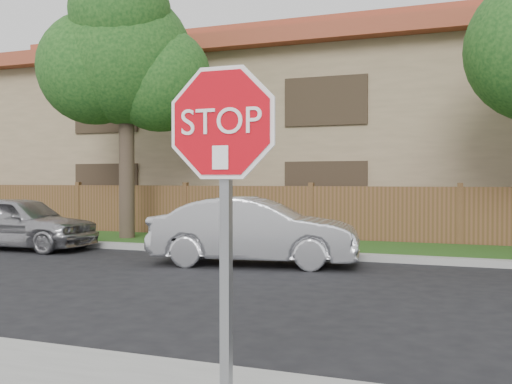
% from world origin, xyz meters
% --- Properties ---
extents(far_curb, '(70.00, 0.30, 0.15)m').
position_xyz_m(far_curb, '(0.00, 8.15, 0.07)').
color(far_curb, gray).
rests_on(far_curb, ground).
extents(grass_strip, '(70.00, 3.00, 0.12)m').
position_xyz_m(grass_strip, '(0.00, 9.80, 0.06)').
color(grass_strip, '#1E4714').
rests_on(grass_strip, ground).
extents(fence, '(70.00, 0.12, 1.60)m').
position_xyz_m(fence, '(0.00, 11.40, 0.80)').
color(fence, '#50371C').
rests_on(fence, ground).
extents(apartment_building, '(35.20, 9.20, 7.20)m').
position_xyz_m(apartment_building, '(0.00, 17.00, 3.53)').
color(apartment_building, '#877254').
rests_on(apartment_building, ground).
extents(tree_left, '(4.80, 3.90, 7.78)m').
position_xyz_m(tree_left, '(-8.98, 9.57, 5.22)').
color(tree_left, '#382B21').
rests_on(tree_left, ground).
extents(stop_sign, '(1.01, 0.13, 2.55)m').
position_xyz_m(stop_sign, '(-0.92, -1.48, 1.83)').
color(stop_sign, gray).
rests_on(stop_sign, sidewalk_near).
extents(sedan_far_left, '(4.10, 1.77, 1.38)m').
position_xyz_m(sedan_far_left, '(-10.51, 7.12, 0.69)').
color(sedan_far_left, '#A3A2A7').
rests_on(sedan_far_left, ground).
extents(sedan_left, '(4.50, 2.23, 1.42)m').
position_xyz_m(sedan_left, '(-3.87, 6.66, 0.71)').
color(sedan_left, '#B5B6BA').
rests_on(sedan_left, ground).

